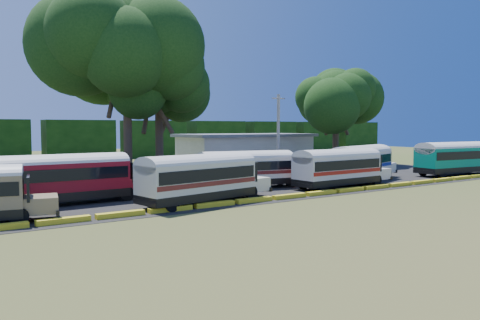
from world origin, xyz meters
TOP-DOWN VIEW (x-y plane):
  - ground at (0.00, 0.00)m, footprint 160.00×160.00m
  - asphalt_strip at (1.00, 12.00)m, footprint 64.00×24.00m
  - curb at (-0.00, 1.00)m, footprint 53.70×0.45m
  - terminal_building at (18.00, 30.00)m, footprint 19.00×9.00m
  - treeline_backdrop at (0.00, 48.00)m, footprint 130.00×4.00m
  - bus_red at (-11.81, 7.13)m, footprint 9.92×2.82m
  - bus_cream_west at (-4.69, 2.43)m, footprint 10.06×4.13m
  - bus_cream_east at (2.27, 7.02)m, footprint 9.49×4.02m
  - bus_white_red at (8.56, 3.17)m, footprint 9.76×2.77m
  - bus_white_blue at (13.92, 5.43)m, footprint 10.22×5.31m
  - bus_teal at (25.41, 3.48)m, footprint 10.63×3.52m
  - tree_west at (-3.16, 19.30)m, footprint 12.72×12.72m
  - tree_center at (0.51, 20.25)m, footprint 9.08×9.08m
  - tree_east at (25.13, 19.83)m, footprint 9.04×9.04m
  - utility_pole at (9.79, 12.59)m, footprint 1.60×0.30m

SIDE VIEW (x-z plane):
  - ground at x=0.00m, z-range 0.00..0.00m
  - asphalt_strip at x=1.00m, z-range 0.00..0.02m
  - curb at x=0.00m, z-range 0.00..0.30m
  - bus_cream_east at x=2.27m, z-range 0.20..3.23m
  - bus_white_red at x=8.56m, z-range 0.21..3.39m
  - bus_cream_west at x=-4.69m, z-range 0.21..3.43m
  - bus_white_blue at x=13.92m, z-range 0.21..3.48m
  - bus_red at x=-11.81m, z-range 0.24..3.47m
  - bus_teal at x=25.41m, z-range 0.25..3.68m
  - terminal_building at x=18.00m, z-range 0.03..4.03m
  - treeline_backdrop at x=0.00m, z-range 0.00..6.00m
  - utility_pole at x=9.79m, z-range 0.11..8.27m
  - tree_east at x=25.13m, z-range 2.76..15.01m
  - tree_center at x=0.51m, z-range 3.10..16.08m
  - tree_west at x=-3.16m, z-range 4.04..21.54m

